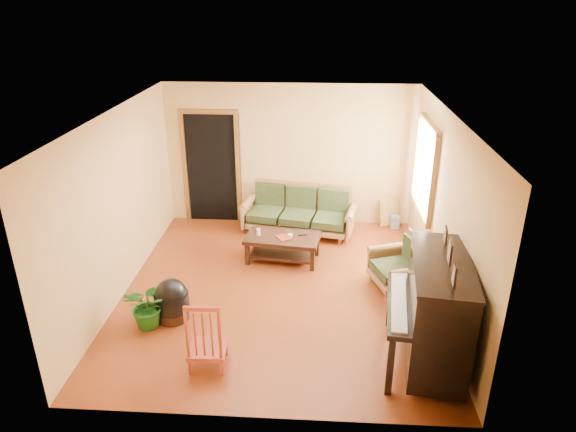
# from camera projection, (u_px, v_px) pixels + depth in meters

# --- Properties ---
(floor) EXTENTS (5.00, 5.00, 0.00)m
(floor) POSITION_uv_depth(u_px,v_px,m) (279.00, 289.00, 7.58)
(floor) COLOR #5A210B
(floor) RESTS_ON ground
(doorway) EXTENTS (1.08, 0.16, 2.05)m
(doorway) POSITION_uv_depth(u_px,v_px,m) (212.00, 169.00, 9.52)
(doorway) COLOR black
(doorway) RESTS_ON floor
(window) EXTENTS (0.12, 1.36, 1.46)m
(window) POSITION_uv_depth(u_px,v_px,m) (425.00, 168.00, 8.04)
(window) COLOR white
(window) RESTS_ON right_wall
(sofa) EXTENTS (2.11, 1.20, 0.85)m
(sofa) POSITION_uv_depth(u_px,v_px,m) (298.00, 211.00, 9.21)
(sofa) COLOR #906034
(sofa) RESTS_ON floor
(coffee_table) EXTENTS (1.26, 0.80, 0.43)m
(coffee_table) POSITION_uv_depth(u_px,v_px,m) (283.00, 248.00, 8.33)
(coffee_table) COLOR black
(coffee_table) RESTS_ON floor
(armchair) EXTENTS (0.98, 1.00, 0.80)m
(armchair) POSITION_uv_depth(u_px,v_px,m) (397.00, 264.00, 7.47)
(armchair) COLOR #906034
(armchair) RESTS_ON floor
(piano) EXTENTS (1.07, 1.60, 1.33)m
(piano) POSITION_uv_depth(u_px,v_px,m) (437.00, 314.00, 5.85)
(piano) COLOR black
(piano) RESTS_ON floor
(footstool) EXTENTS (0.49, 0.49, 0.44)m
(footstool) POSITION_uv_depth(u_px,v_px,m) (172.00, 304.00, 6.83)
(footstool) COLOR black
(footstool) RESTS_ON floor
(red_chair) EXTENTS (0.44, 0.48, 0.92)m
(red_chair) POSITION_uv_depth(u_px,v_px,m) (207.00, 332.00, 5.87)
(red_chair) COLOR maroon
(red_chair) RESTS_ON floor
(leaning_frame) EXTENTS (0.42, 0.25, 0.55)m
(leaning_frame) POSITION_uv_depth(u_px,v_px,m) (390.00, 212.00, 9.56)
(leaning_frame) COLOR #B88C3D
(leaning_frame) RESTS_ON floor
(ceramic_crock) EXTENTS (0.23, 0.23, 0.23)m
(ceramic_crock) POSITION_uv_depth(u_px,v_px,m) (395.00, 222.00, 9.52)
(ceramic_crock) COLOR #324C98
(ceramic_crock) RESTS_ON floor
(potted_plant) EXTENTS (0.70, 0.65, 0.63)m
(potted_plant) POSITION_uv_depth(u_px,v_px,m) (149.00, 306.00, 6.61)
(potted_plant) COLOR #195418
(potted_plant) RESTS_ON floor
(book) EXTENTS (0.27, 0.28, 0.02)m
(book) POSITION_uv_depth(u_px,v_px,m) (278.00, 239.00, 8.13)
(book) COLOR maroon
(book) RESTS_ON coffee_table
(candle) EXTENTS (0.09, 0.09, 0.11)m
(candle) POSITION_uv_depth(u_px,v_px,m) (259.00, 232.00, 8.26)
(candle) COLOR silver
(candle) RESTS_ON coffee_table
(glass_jar) EXTENTS (0.09, 0.09, 0.06)m
(glass_jar) POSITION_uv_depth(u_px,v_px,m) (290.00, 236.00, 8.19)
(glass_jar) COLOR silver
(glass_jar) RESTS_ON coffee_table
(remote) EXTENTS (0.14, 0.06, 0.01)m
(remote) POSITION_uv_depth(u_px,v_px,m) (303.00, 235.00, 8.28)
(remote) COLOR black
(remote) RESTS_ON coffee_table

